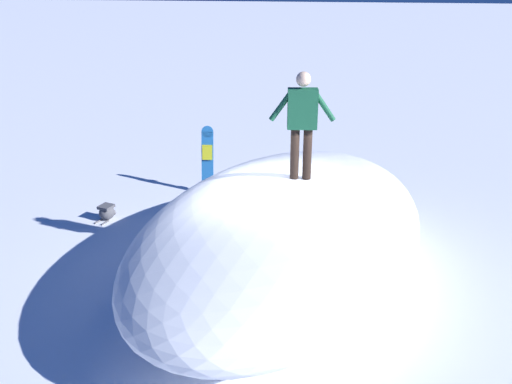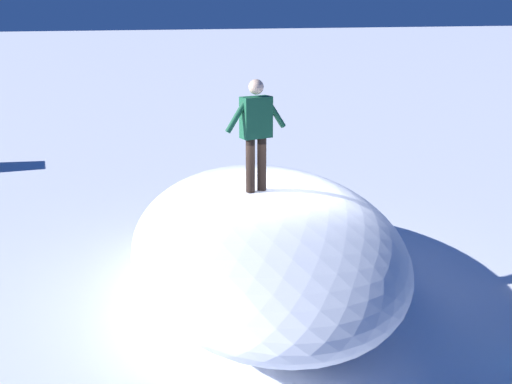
# 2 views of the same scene
# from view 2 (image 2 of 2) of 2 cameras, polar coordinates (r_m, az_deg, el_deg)

# --- Properties ---
(ground) EXTENTS (240.00, 240.00, 0.00)m
(ground) POSITION_cam_2_polar(r_m,az_deg,el_deg) (10.79, 3.11, -8.25)
(ground) COLOR white
(snow_mound) EXTENTS (5.60, 7.85, 1.77)m
(snow_mound) POSITION_cam_2_polar(r_m,az_deg,el_deg) (10.22, 0.82, -4.29)
(snow_mound) COLOR white
(snow_mound) RESTS_ON ground
(snowboarder_standing) EXTENTS (1.03, 0.31, 1.70)m
(snowboarder_standing) POSITION_cam_2_polar(r_m,az_deg,el_deg) (9.50, 0.01, 5.81)
(snowboarder_standing) COLOR black
(snowboarder_standing) RESTS_ON snow_mound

